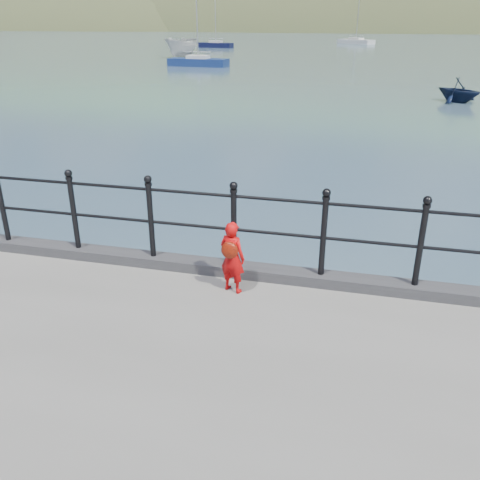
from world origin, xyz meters
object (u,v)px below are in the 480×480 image
(sailboat_deep, at_px, (356,42))
(sailboat_port, at_px, (198,63))
(launch_navy, at_px, (459,90))
(railing, at_px, (191,215))
(child, at_px, (232,257))
(sailboat_left, at_px, (216,45))
(launch_white, at_px, (182,47))

(sailboat_deep, distance_m, sailboat_port, 49.78)
(launch_navy, relative_size, sailboat_port, 0.30)
(sailboat_port, bearing_deg, railing, -66.85)
(child, xyz_separation_m, sailboat_left, (-21.81, 73.57, -1.16))
(launch_navy, relative_size, sailboat_deep, 0.25)
(railing, height_order, launch_white, railing)
(child, height_order, launch_navy, child)
(launch_white, relative_size, launch_navy, 2.32)
(launch_navy, bearing_deg, sailboat_port, 90.89)
(railing, bearing_deg, launch_white, 109.98)
(railing, xyz_separation_m, sailboat_left, (-21.11, 73.10, -1.48))
(launch_white, xyz_separation_m, sailboat_port, (5.18, -10.00, -0.77))
(launch_navy, bearing_deg, launch_white, 84.45)
(launch_navy, xyz_separation_m, sailboat_port, (-20.70, 17.66, -0.32))
(launch_white, relative_size, sailboat_port, 0.70)
(launch_navy, height_order, sailboat_deep, sailboat_deep)
(child, distance_m, sailboat_left, 76.74)
(child, relative_size, launch_navy, 0.39)
(sailboat_left, bearing_deg, child, -64.39)
(launch_white, bearing_deg, railing, -58.97)
(launch_white, height_order, sailboat_port, sailboat_port)
(sailboat_port, bearing_deg, sailboat_deep, 80.04)
(child, xyz_separation_m, sailboat_deep, (-1.57, 90.66, -1.15))
(sailboat_left, distance_m, sailboat_deep, 26.49)
(child, xyz_separation_m, launch_navy, (6.24, 24.93, -0.84))
(launch_white, xyz_separation_m, sailboat_deep, (18.08, 38.07, -0.77))
(launch_white, bearing_deg, sailboat_port, -51.55)
(launch_navy, relative_size, sailboat_left, 0.33)
(railing, distance_m, child, 0.90)
(railing, bearing_deg, child, -33.73)
(railing, relative_size, sailboat_deep, 1.81)
(sailboat_deep, bearing_deg, child, -50.33)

